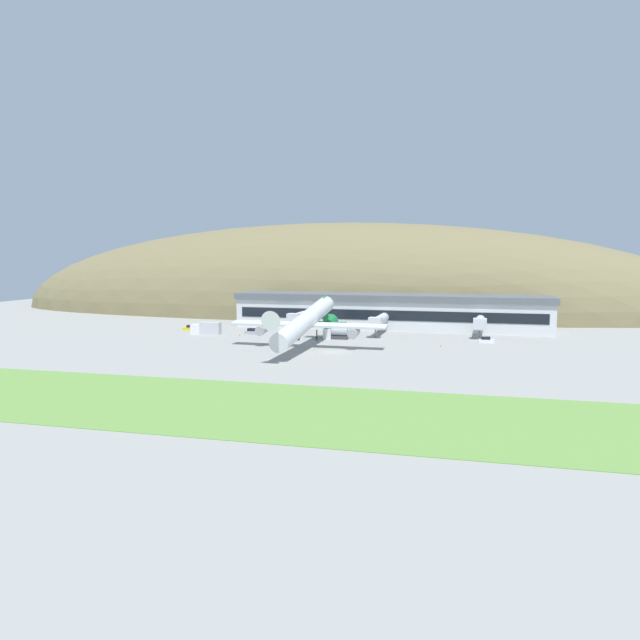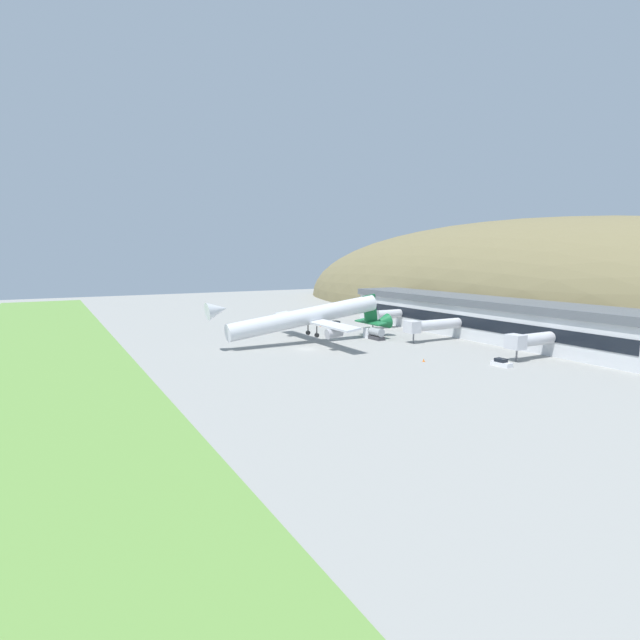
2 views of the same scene
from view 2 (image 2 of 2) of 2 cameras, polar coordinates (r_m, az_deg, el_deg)
The scene contains 15 objects.
ground_plane at distance 112.35m, azimuth -1.62°, elevation -3.38°, with size 366.09×366.09×0.00m, color gray.
grass_strip_foreground at distance 100.16m, azimuth -29.02°, elevation -5.61°, with size 329.48×31.96×0.08m, color #669342.
hill_backdrop at distance 187.14m, azimuth 21.23°, elevation 0.42°, with size 265.28×71.18×66.81m, color olive.
terminal_building at distance 136.10m, azimuth 17.83°, elevation 0.60°, with size 92.33×15.29×10.15m.
jetway_0 at distance 145.39m, azimuth 7.09°, elevation 0.60°, with size 3.38×11.65×5.43m.
jetway_1 at distance 125.41m, azimuth 12.56°, elevation -0.59°, with size 3.38×16.50×5.43m.
jetway_2 at distance 109.18m, azimuth 22.73°, elevation -2.14°, with size 3.38×12.12×5.43m.
cargo_airplane at distance 119.77m, azimuth -1.28°, elevation 0.28°, with size 37.22×49.02×10.29m.
service_car_0 at distance 168.00m, azimuth -0.66°, elevation 0.41°, with size 4.60×1.85×1.57m.
service_car_1 at distance 148.85m, azimuth 1.88°, elevation -0.47°, with size 4.31×2.07×1.65m.
service_car_2 at distance 101.43m, azimuth 20.02°, elevation -4.64°, with size 3.89×1.96×1.48m.
fuel_truck at distance 126.77m, azimuth 6.19°, elevation -1.53°, with size 6.50×2.35×3.02m.
box_truck at distance 157.85m, azimuth -1.39°, elevation 0.30°, with size 8.43×2.85×3.32m.
traffic_cone_0 at distance 148.52m, azimuth 0.06°, elevation -0.64°, with size 0.52×0.52×0.58m.
traffic_cone_1 at distance 101.64m, azimuth 11.77°, elevation -4.52°, with size 0.52×0.52×0.58m.
Camera 2 is at (97.96, -50.90, 20.87)m, focal length 28.00 mm.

